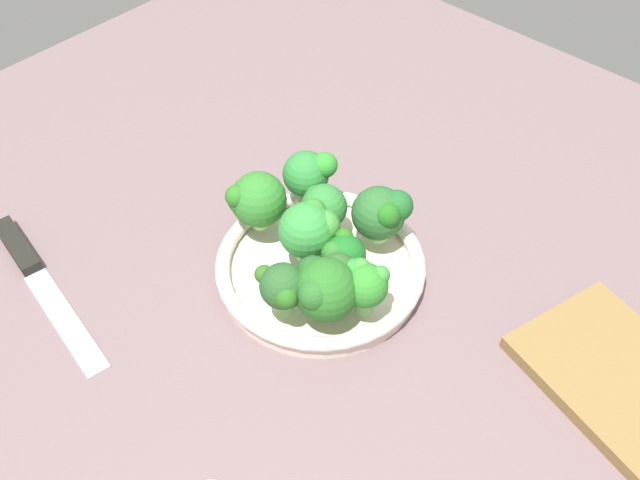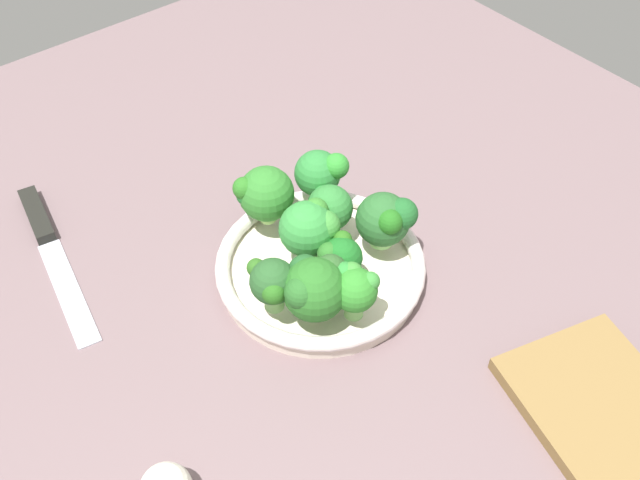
% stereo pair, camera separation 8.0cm
% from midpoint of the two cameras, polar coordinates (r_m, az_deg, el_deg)
% --- Properties ---
extents(ground_plane, '(1.30, 1.30, 0.03)m').
position_cam_midpoint_polar(ground_plane, '(0.84, -4.52, -4.99)').
color(ground_plane, '#715B5E').
extents(bowl, '(0.24, 0.24, 0.03)m').
position_cam_midpoint_polar(bowl, '(0.84, -2.75, -2.25)').
color(bowl, beige).
rests_on(bowl, ground_plane).
extents(broccoli_floret_0, '(0.06, 0.07, 0.07)m').
position_cam_midpoint_polar(broccoli_floret_0, '(0.84, -7.74, 2.98)').
color(broccoli_floret_0, '#9ACD6B').
rests_on(broccoli_floret_0, bowl).
extents(broccoli_floret_1, '(0.07, 0.08, 0.07)m').
position_cam_midpoint_polar(broccoli_floret_1, '(0.74, -2.70, -3.82)').
color(broccoli_floret_1, '#85BA56').
rests_on(broccoli_floret_1, bowl).
extents(broccoli_floret_2, '(0.06, 0.06, 0.06)m').
position_cam_midpoint_polar(broccoli_floret_2, '(0.83, -2.56, 2.42)').
color(broccoli_floret_2, '#86C351').
rests_on(broccoli_floret_2, bowl).
extents(broccoli_floret_3, '(0.06, 0.06, 0.07)m').
position_cam_midpoint_polar(broccoli_floret_3, '(0.82, 2.12, 2.00)').
color(broccoli_floret_3, '#85C66B').
rests_on(broccoli_floret_3, bowl).
extents(broccoli_floret_4, '(0.05, 0.05, 0.06)m').
position_cam_midpoint_polar(broccoli_floret_4, '(0.78, -1.09, -1.32)').
color(broccoli_floret_4, '#90C76D').
rests_on(broccoli_floret_4, bowl).
extents(broccoli_floret_5, '(0.06, 0.05, 0.07)m').
position_cam_midpoint_polar(broccoli_floret_5, '(0.75, -6.03, -3.91)').
color(broccoli_floret_5, '#82C068').
rests_on(broccoli_floret_5, bowl).
extents(broccoli_floret_6, '(0.06, 0.06, 0.07)m').
position_cam_midpoint_polar(broccoli_floret_6, '(0.80, -3.70, 0.70)').
color(broccoli_floret_6, '#7AB659').
rests_on(broccoli_floret_6, bowl).
extents(broccoli_floret_7, '(0.05, 0.05, 0.06)m').
position_cam_midpoint_polar(broccoli_floret_7, '(0.75, 0.43, -3.54)').
color(broccoli_floret_7, '#7AB660').
rests_on(broccoli_floret_7, bowl).
extents(broccoli_floret_8, '(0.06, 0.06, 0.07)m').
position_cam_midpoint_polar(broccoli_floret_8, '(0.86, -3.50, 5.11)').
color(broccoli_floret_8, '#82BB52').
rests_on(broccoli_floret_8, bowl).
extents(knife, '(0.27, 0.07, 0.01)m').
position_cam_midpoint_polar(knife, '(0.92, -23.81, -2.36)').
color(knife, silver).
rests_on(knife, ground_plane).
extents(cutting_board, '(0.25, 0.20, 0.02)m').
position_cam_midpoint_polar(cutting_board, '(0.80, 20.29, -10.86)').
color(cutting_board, olive).
rests_on(cutting_board, ground_plane).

